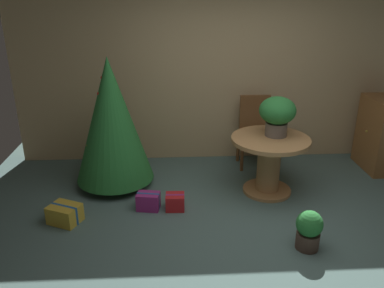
% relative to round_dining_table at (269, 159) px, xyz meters
% --- Properties ---
extents(ground_plane, '(6.60, 6.60, 0.00)m').
position_rel_round_dining_table_xyz_m(ground_plane, '(-0.36, -1.01, -0.45)').
color(ground_plane, '#4C6660').
extents(back_wall_panel, '(6.00, 0.10, 2.60)m').
position_rel_round_dining_table_xyz_m(back_wall_panel, '(-0.36, 1.19, 0.85)').
color(back_wall_panel, tan).
rests_on(back_wall_panel, ground_plane).
extents(round_dining_table, '(0.94, 0.94, 0.72)m').
position_rel_round_dining_table_xyz_m(round_dining_table, '(0.00, 0.00, 0.00)').
color(round_dining_table, '#B27F4C').
rests_on(round_dining_table, ground_plane).
extents(flower_vase, '(0.44, 0.44, 0.48)m').
position_rel_round_dining_table_xyz_m(flower_vase, '(0.08, 0.08, 0.55)').
color(flower_vase, '#665B51').
rests_on(flower_vase, round_dining_table).
extents(wooden_chair_far, '(0.47, 0.38, 0.99)m').
position_rel_round_dining_table_xyz_m(wooden_chair_far, '(0.00, 0.87, 0.10)').
color(wooden_chair_far, brown).
rests_on(wooden_chair_far, ground_plane).
extents(holiday_tree, '(0.97, 0.97, 1.65)m').
position_rel_round_dining_table_xyz_m(holiday_tree, '(-1.91, 0.30, 0.43)').
color(holiday_tree, brown).
rests_on(holiday_tree, ground_plane).
extents(gift_box_gold, '(0.40, 0.36, 0.20)m').
position_rel_round_dining_table_xyz_m(gift_box_gold, '(-2.35, -0.57, -0.35)').
color(gift_box_gold, gold).
rests_on(gift_box_gold, ground_plane).
extents(gift_box_purple, '(0.28, 0.21, 0.20)m').
position_rel_round_dining_table_xyz_m(gift_box_purple, '(-1.46, -0.35, -0.35)').
color(gift_box_purple, '#9E287A').
rests_on(gift_box_purple, ground_plane).
extents(gift_box_red, '(0.22, 0.19, 0.19)m').
position_rel_round_dining_table_xyz_m(gift_box_red, '(-1.15, -0.36, -0.36)').
color(gift_box_red, red).
rests_on(gift_box_red, ground_plane).
extents(wooden_cabinet, '(0.45, 0.70, 1.01)m').
position_rel_round_dining_table_xyz_m(wooden_cabinet, '(1.71, 0.61, 0.05)').
color(wooden_cabinet, brown).
rests_on(wooden_cabinet, ground_plane).
extents(potted_plant, '(0.26, 0.26, 0.40)m').
position_rel_round_dining_table_xyz_m(potted_plant, '(0.13, -1.16, -0.24)').
color(potted_plant, '#4C382D').
rests_on(potted_plant, ground_plane).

